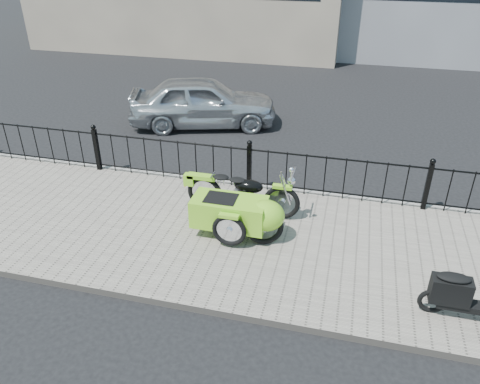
% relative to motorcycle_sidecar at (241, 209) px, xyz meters
% --- Properties ---
extents(ground, '(120.00, 120.00, 0.00)m').
position_rel_motorcycle_sidecar_xyz_m(ground, '(-0.24, 0.35, -0.59)').
color(ground, black).
rests_on(ground, ground).
extents(sidewalk, '(30.00, 3.80, 0.12)m').
position_rel_motorcycle_sidecar_xyz_m(sidewalk, '(-0.24, -0.15, -0.53)').
color(sidewalk, gray).
rests_on(sidewalk, ground).
extents(curb, '(30.00, 0.10, 0.12)m').
position_rel_motorcycle_sidecar_xyz_m(curb, '(-0.24, 1.79, -0.53)').
color(curb, gray).
rests_on(curb, ground).
extents(iron_fence, '(14.11, 0.11, 1.08)m').
position_rel_motorcycle_sidecar_xyz_m(iron_fence, '(-0.24, 1.65, -0.01)').
color(iron_fence, black).
rests_on(iron_fence, sidewalk).
extents(motorcycle_sidecar, '(2.28, 1.48, 0.98)m').
position_rel_motorcycle_sidecar_xyz_m(motorcycle_sidecar, '(0.00, 0.00, 0.00)').
color(motorcycle_sidecar, black).
rests_on(motorcycle_sidecar, sidewalk).
extents(scooter, '(1.47, 0.43, 0.99)m').
position_rel_motorcycle_sidecar_xyz_m(scooter, '(3.54, -1.32, -0.09)').
color(scooter, black).
rests_on(scooter, sidewalk).
extents(spare_tire, '(0.64, 0.32, 0.65)m').
position_rel_motorcycle_sidecar_xyz_m(spare_tire, '(0.49, -0.28, -0.15)').
color(spare_tire, black).
rests_on(spare_tire, sidewalk).
extents(sedan_car, '(4.35, 2.73, 1.38)m').
position_rel_motorcycle_sidecar_xyz_m(sedan_car, '(-2.40, 5.16, 0.10)').
color(sedan_car, silver).
rests_on(sedan_car, ground).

